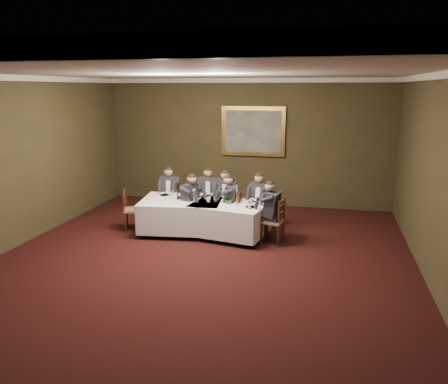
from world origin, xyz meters
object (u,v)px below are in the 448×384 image
at_px(chair_main_endright, 273,230).
at_px(chair_sec_backleft, 170,208).
at_px(chair_main_backleft, 226,213).
at_px(chair_sec_backright, 209,209).
at_px(chair_sec_endleft, 133,218).
at_px(table_main, 229,217).
at_px(chair_main_endleft, 189,219).
at_px(candlestick, 237,198).
at_px(diner_sec_backright, 209,201).
at_px(chair_main_backright, 260,217).
at_px(diner_main_backright, 260,208).
at_px(diner_main_endright, 273,220).
at_px(diner_main_endleft, 189,210).
at_px(painting, 253,131).
at_px(chair_sec_endright, 232,221).
at_px(diner_sec_endright, 231,211).
at_px(centerpiece, 229,198).
at_px(table_second, 182,213).
at_px(diner_main_backleft, 226,204).
at_px(diner_sec_backleft, 170,200).

distance_m(chair_main_endright, chair_sec_backleft, 2.99).
bearing_deg(chair_main_backleft, chair_sec_backright, -16.19).
bearing_deg(chair_sec_endleft, table_main, 72.64).
relative_size(chair_main_endleft, chair_sec_endleft, 1.00).
xyz_separation_m(chair_sec_backleft, candlestick, (1.94, -1.06, 0.64)).
bearing_deg(diner_sec_backright, chair_sec_backleft, -1.52).
bearing_deg(chair_sec_backright, chair_main_endright, 135.70).
distance_m(chair_main_backright, diner_main_backright, 0.23).
height_order(diner_main_endright, candlestick, diner_main_endright).
height_order(diner_main_backright, diner_sec_backright, same).
distance_m(diner_main_endleft, painting, 3.28).
relative_size(chair_sec_backleft, chair_sec_endright, 1.00).
height_order(diner_sec_backright, diner_sec_endright, same).
bearing_deg(chair_main_backleft, centerpiece, 114.40).
distance_m(chair_main_endright, diner_main_endright, 0.23).
relative_size(chair_sec_endright, centerpiece, 3.95).
relative_size(diner_main_backright, chair_sec_backleft, 1.35).
bearing_deg(table_second, diner_main_backleft, 41.33).
relative_size(chair_sec_backright, candlestick, 2.26).
distance_m(chair_sec_backleft, chair_sec_endright, 1.90).
relative_size(chair_main_endleft, diner_main_endleft, 0.74).
relative_size(table_main, chair_sec_backleft, 1.79).
distance_m(chair_sec_endright, centerpiece, 0.66).
height_order(diner_main_endright, diner_sec_endright, same).
bearing_deg(diner_main_backleft, chair_main_endright, 147.80).
relative_size(chair_sec_endright, diner_sec_endright, 0.74).
height_order(diner_main_backleft, diner_sec_backleft, same).
bearing_deg(centerpiece, chair_main_backright, 51.68).
distance_m(diner_main_endleft, diner_sec_endright, 0.98).
relative_size(chair_sec_endleft, centerpiece, 3.95).
bearing_deg(chair_main_backleft, candlestick, 122.72).
xyz_separation_m(diner_main_backright, chair_main_endright, (0.43, -0.90, -0.23)).
height_order(table_second, candlestick, candlestick).
height_order(chair_main_endleft, diner_main_endright, diner_main_endright).
height_order(chair_main_backleft, candlestick, candlestick).
bearing_deg(diner_main_endleft, diner_sec_backleft, -118.05).
relative_size(diner_sec_endright, chair_sec_endleft, 1.35).
xyz_separation_m(diner_main_backright, chair_sec_backright, (-1.35, 0.38, -0.23)).
distance_m(chair_sec_endright, painting, 3.18).
height_order(chair_main_backleft, diner_main_backleft, diner_main_backleft).
bearing_deg(chair_main_endleft, table_main, 97.20).
distance_m(chair_main_endleft, chair_sec_endright, 1.00).
relative_size(chair_main_backleft, diner_main_backright, 0.74).
bearing_deg(candlestick, centerpiece, 155.19).
relative_size(diner_main_backleft, diner_main_backright, 1.00).
relative_size(table_second, diner_main_backright, 1.48).
height_order(diner_sec_endright, painting, painting).
distance_m(chair_main_endleft, chair_main_endright, 2.02).
xyz_separation_m(chair_main_backleft, candlestick, (0.46, -0.97, 0.64)).
distance_m(table_second, diner_main_backleft, 1.16).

